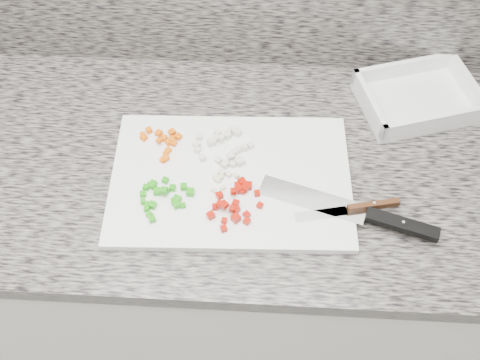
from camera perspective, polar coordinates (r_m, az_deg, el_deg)
name	(u,v)px	position (r m, az deg, el deg)	size (l,w,h in m)	color
cabinet	(201,255)	(1.54, -4.18, -8.03)	(3.92, 0.62, 0.86)	white
countertop	(189,162)	(1.16, -5.51, 1.88)	(3.96, 0.64, 0.04)	#69645C
cutting_board	(231,179)	(1.09, -0.99, 0.08)	(0.49, 0.33, 0.02)	white
carrot_pile	(163,141)	(1.15, -8.22, 4.19)	(0.09, 0.09, 0.02)	#E25C04
onion_pile	(224,147)	(1.13, -1.67, 3.57)	(0.13, 0.11, 0.02)	beige
green_pepper_pile	(164,196)	(1.07, -8.12, -1.68)	(0.11, 0.11, 0.02)	#1E920D
red_pepper_pile	(235,202)	(1.05, -0.50, -2.33)	(0.11, 0.13, 0.02)	#A30E02
garlic_pile	(222,179)	(1.08, -1.92, 0.14)	(0.06, 0.06, 0.01)	beige
chef_knife	(371,216)	(1.06, 13.76, -3.72)	(0.35, 0.14, 0.02)	silver
paring_knife	(360,208)	(1.07, 12.69, -2.89)	(0.21, 0.06, 0.02)	silver
tray	(417,98)	(1.29, 18.39, 8.25)	(0.29, 0.25, 0.05)	white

